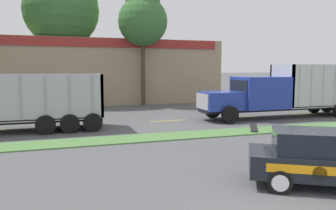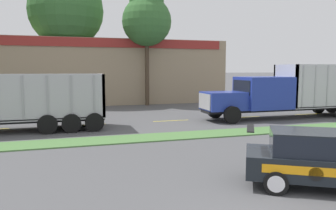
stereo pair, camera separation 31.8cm
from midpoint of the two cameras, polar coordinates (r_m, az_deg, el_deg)
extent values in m
cube|color=#517F42|center=(16.12, -1.95, -5.59)|extent=(120.00, 1.79, 0.06)
cube|color=yellow|center=(20.34, -14.96, -3.40)|extent=(2.40, 0.14, 0.01)
cube|color=yellow|center=(21.32, -0.31, -2.75)|extent=(2.40, 0.14, 0.01)
cube|color=yellow|center=(23.54, 12.30, -2.04)|extent=(2.40, 0.14, 0.01)
cube|color=yellow|center=(26.68, 22.34, -1.40)|extent=(2.40, 0.14, 0.01)
cube|color=black|center=(23.99, 18.60, -0.55)|extent=(11.80, 1.38, 0.18)
cube|color=#23389E|center=(21.49, 8.79, 0.74)|extent=(2.60, 2.05, 1.16)
cube|color=#B7B7BC|center=(20.92, 5.55, 0.64)|extent=(0.06, 1.75, 0.99)
cube|color=#23389E|center=(22.93, 15.37, 2.12)|extent=(3.28, 2.50, 2.11)
cube|color=black|center=(22.03, 11.80, 3.02)|extent=(0.04, 2.13, 0.95)
cylinder|color=silver|center=(23.26, 20.11, 3.62)|extent=(0.14, 0.14, 1.29)
cube|color=silver|center=(25.84, 23.83, 0.04)|extent=(5.92, 2.50, 0.12)
cube|color=silver|center=(23.90, 18.84, 3.24)|extent=(0.16, 2.50, 2.88)
cube|color=silver|center=(24.89, 25.78, 3.06)|extent=(5.92, 0.16, 2.88)
cube|color=silver|center=(26.62, 22.28, 3.38)|extent=(5.92, 0.16, 2.88)
cube|color=#B2B2B7|center=(23.17, 21.56, 3.05)|extent=(0.10, 0.04, 2.74)
cube|color=#B2B2B7|center=(23.81, 23.38, 3.05)|extent=(0.10, 0.04, 2.74)
cube|color=#B2B2B7|center=(24.48, 25.11, 3.05)|extent=(0.10, 0.04, 2.74)
cube|color=#B2B2B7|center=(25.16, 26.75, 3.04)|extent=(0.10, 0.04, 2.74)
cylinder|color=black|center=(20.49, 10.32, -1.69)|extent=(1.09, 0.30, 1.09)
cylinder|color=black|center=(22.67, 7.35, -0.89)|extent=(1.09, 0.30, 1.09)
cylinder|color=black|center=(28.37, 25.68, -0.03)|extent=(1.09, 0.30, 1.09)
cylinder|color=black|center=(27.51, 23.78, -0.12)|extent=(1.09, 0.30, 1.09)
cube|color=#ADADB2|center=(19.20, -22.50, -1.99)|extent=(7.04, 2.54, 0.12)
cube|color=#ADADB2|center=(19.12, -12.32, 1.83)|extent=(0.16, 2.54, 2.33)
cube|color=#ADADB2|center=(17.89, -22.93, 1.19)|extent=(7.04, 0.16, 2.33)
cube|color=#ADADB2|center=(20.26, -22.40, 1.74)|extent=(7.04, 0.16, 2.33)
cube|color=#99999E|center=(17.85, -24.83, 1.09)|extent=(0.10, 0.04, 2.22)
cube|color=#99999E|center=(17.76, -21.07, 1.23)|extent=(0.10, 0.04, 2.22)
cube|color=#99999E|center=(17.74, -17.28, 1.36)|extent=(0.10, 0.04, 2.22)
cube|color=#99999E|center=(17.80, -13.50, 1.48)|extent=(0.10, 0.04, 2.22)
cylinder|color=black|center=(18.00, -13.44, -2.98)|extent=(1.01, 0.30, 1.01)
cylinder|color=black|center=(20.46, -14.04, -1.90)|extent=(1.01, 0.30, 1.01)
cylinder|color=black|center=(17.94, -17.23, -3.12)|extent=(1.01, 0.30, 1.01)
cylinder|color=black|center=(20.41, -17.37, -2.02)|extent=(1.01, 0.30, 1.01)
cylinder|color=black|center=(17.97, -21.02, -3.24)|extent=(1.01, 0.30, 1.01)
cylinder|color=black|center=(20.43, -20.70, -2.13)|extent=(1.01, 0.30, 1.01)
cube|color=black|center=(10.33, 24.78, -9.39)|extent=(4.43, 3.61, 0.66)
cube|color=black|center=(10.13, 23.57, -5.98)|extent=(2.73, 2.48, 0.60)
cube|color=black|center=(10.07, 23.65, -4.21)|extent=(2.73, 2.48, 0.04)
cube|color=black|center=(9.88, 13.81, -3.83)|extent=(0.88, 1.29, 0.03)
cube|color=orange|center=(9.49, 25.92, -10.40)|extent=(2.84, 1.71, 0.23)
cylinder|color=black|center=(9.44, 24.04, -10.81)|extent=(0.31, 0.19, 0.36)
cylinder|color=black|center=(9.44, 17.96, -12.65)|extent=(0.66, 0.50, 0.65)
cylinder|color=silver|center=(9.34, 18.02, -12.86)|extent=(0.39, 0.24, 0.45)
cylinder|color=black|center=(11.01, 17.17, -9.90)|extent=(0.66, 0.50, 0.65)
cylinder|color=silver|center=(11.11, 17.12, -9.75)|extent=(0.39, 0.24, 0.45)
cube|color=#9E896B|center=(36.07, -18.80, 5.50)|extent=(31.46, 12.00, 6.16)
cube|color=maroon|center=(30.11, -19.06, 10.43)|extent=(29.89, 0.10, 0.80)
cylinder|color=#473828|center=(32.67, -18.03, 6.15)|extent=(0.46, 0.46, 6.92)
sphere|color=#386B33|center=(33.12, -18.35, 15.45)|extent=(6.90, 6.90, 6.90)
cylinder|color=#473828|center=(30.34, -4.64, 6.00)|extent=(0.38, 0.38, 6.44)
sphere|color=#386B33|center=(30.64, -4.72, 14.35)|extent=(4.48, 4.48, 4.48)
sphere|color=#386B33|center=(30.95, -4.75, 17.63)|extent=(3.13, 3.13, 3.13)
camera|label=1|loc=(0.16, -90.63, -0.07)|focal=35.00mm
camera|label=2|loc=(0.16, 89.37, 0.07)|focal=35.00mm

